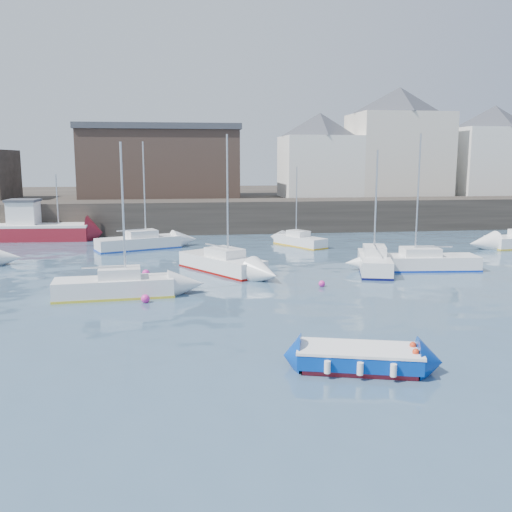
{
  "coord_description": "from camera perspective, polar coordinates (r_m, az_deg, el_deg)",
  "views": [
    {
      "loc": [
        -4.35,
        -19.36,
        6.91
      ],
      "look_at": [
        0.0,
        12.0,
        1.5
      ],
      "focal_mm": 40.0,
      "sensor_mm": 36.0,
      "label": 1
    }
  ],
  "objects": [
    {
      "name": "sailboat_a",
      "position": [
        29.71,
        -13.94,
        -2.97
      ],
      "size": [
        6.08,
        2.38,
        7.73
      ],
      "color": "white",
      "rests_on": "ground"
    },
    {
      "name": "sailboat_f",
      "position": [
        45.84,
        4.4,
        1.56
      ],
      "size": [
        3.76,
        4.96,
        6.29
      ],
      "color": "white",
      "rests_on": "ground"
    },
    {
      "name": "fishing_boat",
      "position": [
        52.61,
        -21.1,
        2.69
      ],
      "size": [
        8.69,
        3.73,
        5.63
      ],
      "color": "maroon",
      "rests_on": "ground"
    },
    {
      "name": "buoy_far",
      "position": [
        34.5,
        -10.94,
        -2.04
      ],
      "size": [
        0.45,
        0.45,
        0.45
      ],
      "primitive_type": "sphere",
      "color": "#DF2797",
      "rests_on": "ground"
    },
    {
      "name": "bldg_east_b",
      "position": [
        70.39,
        22.59,
        9.75
      ],
      "size": [
        11.88,
        11.88,
        9.95
      ],
      "color": "white",
      "rests_on": "land_strip"
    },
    {
      "name": "blue_dinghy",
      "position": [
        19.43,
        10.26,
        -9.94
      ],
      "size": [
        4.39,
        2.78,
        0.77
      ],
      "color": "maroon",
      "rests_on": "ground"
    },
    {
      "name": "bldg_east_d",
      "position": [
        62.77,
        6.36,
        10.05
      ],
      "size": [
        11.14,
        11.14,
        8.95
      ],
      "color": "white",
      "rests_on": "land_strip"
    },
    {
      "name": "quay_wall",
      "position": [
        54.8,
        -3.31,
        4.02
      ],
      "size": [
        90.0,
        5.0,
        3.0
      ],
      "primitive_type": "cube",
      "color": "#28231E",
      "rests_on": "ground"
    },
    {
      "name": "sailboat_c",
      "position": [
        36.15,
        11.75,
        -0.61
      ],
      "size": [
        3.24,
        5.94,
        7.45
      ],
      "color": "white",
      "rests_on": "ground"
    },
    {
      "name": "sailboat_d",
      "position": [
        37.47,
        16.48,
        -0.54
      ],
      "size": [
        6.77,
        2.72,
        8.43
      ],
      "color": "white",
      "rests_on": "ground"
    },
    {
      "name": "sailboat_h",
      "position": [
        44.96,
        -11.66,
        1.34
      ],
      "size": [
        6.67,
        4.28,
        8.2
      ],
      "color": "white",
      "rests_on": "ground"
    },
    {
      "name": "land_strip",
      "position": [
        72.7,
        -4.46,
        5.32
      ],
      "size": [
        90.0,
        32.0,
        2.8
      ],
      "primitive_type": "cube",
      "color": "#28231E",
      "rests_on": "ground"
    },
    {
      "name": "warehouse",
      "position": [
        62.38,
        -9.54,
        9.3
      ],
      "size": [
        16.4,
        10.4,
        7.6
      ],
      "color": "#3D2D26",
      "rests_on": "land_strip"
    },
    {
      "name": "buoy_mid",
      "position": [
        31.45,
        6.59,
        -3.06
      ],
      "size": [
        0.36,
        0.36,
        0.36
      ],
      "primitive_type": "sphere",
      "color": "#DF2797",
      "rests_on": "ground"
    },
    {
      "name": "bldg_east_a",
      "position": [
        66.04,
        14.01,
        11.06
      ],
      "size": [
        13.36,
        13.36,
        11.8
      ],
      "color": "beige",
      "rests_on": "land_strip"
    },
    {
      "name": "sailboat_b",
      "position": [
        35.38,
        -3.42,
        -0.69
      ],
      "size": [
        5.25,
        6.58,
        8.35
      ],
      "color": "white",
      "rests_on": "ground"
    },
    {
      "name": "water",
      "position": [
        21.01,
        4.56,
        -9.54
      ],
      "size": [
        220.0,
        220.0,
        0.0
      ],
      "primitive_type": "plane",
      "color": "#2D4760",
      "rests_on": "ground"
    },
    {
      "name": "buoy_near",
      "position": [
        28.35,
        -10.99,
        -4.59
      ],
      "size": [
        0.43,
        0.43,
        0.43
      ],
      "primitive_type": "sphere",
      "color": "#DF2797",
      "rests_on": "ground"
    }
  ]
}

